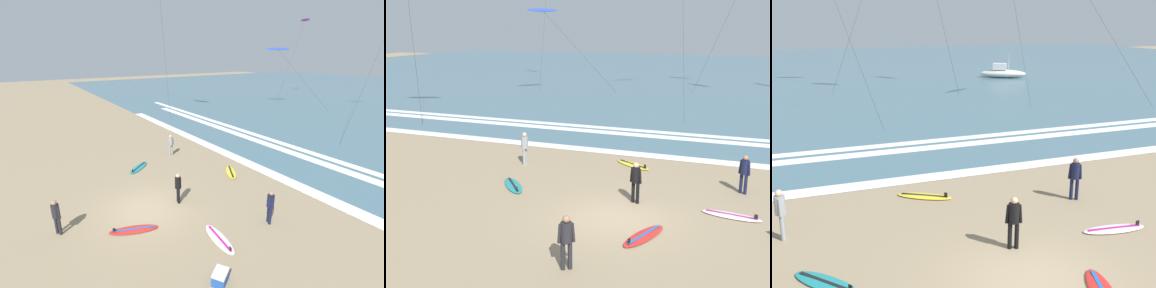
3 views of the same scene
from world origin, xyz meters
TOP-DOWN VIEW (x-y plane):
  - ground_plane at (0.00, 0.00)m, footprint 160.00×160.00m
  - ocean_surface at (0.00, 52.99)m, footprint 140.00×90.00m
  - wave_foam_shoreline at (0.30, 8.39)m, footprint 43.49×0.95m
  - wave_foam_mid_break at (-1.23, 12.76)m, footprint 43.52×0.89m
  - wave_foam_outer_break at (0.59, 14.00)m, footprint 57.07×0.74m
  - surfer_foreground_main at (0.27, 1.64)m, footprint 0.51×0.32m
  - surfer_left_near at (-0.25, -3.93)m, footprint 0.48×0.35m
  - surfer_mid_group at (4.06, 4.18)m, footprint 0.49×0.32m
  - surfer_background_far at (-5.98, 4.65)m, footprint 0.32×0.51m
  - surfboard_near_water at (3.79, 1.55)m, footprint 2.16×0.88m
  - surfboard_foreground_flat at (-4.98, 1.62)m, footprint 1.82×1.99m
  - surfboard_left_pile at (1.28, -1.18)m, footprint 1.28×2.18m
  - surfboard_right_spare at (-1.04, 6.35)m, footprint 2.10×1.63m
  - kite_blue_high_left at (-15.15, 26.33)m, footprint 7.40×5.66m

SIDE VIEW (x-z plane):
  - ground_plane at x=0.00m, z-range 0.00..0.00m
  - ocean_surface at x=0.00m, z-range 0.00..0.01m
  - wave_foam_shoreline at x=0.30m, z-range 0.01..0.02m
  - wave_foam_mid_break at x=-1.23m, z-range 0.01..0.02m
  - wave_foam_outer_break at x=0.59m, z-range 0.01..0.02m
  - surfboard_near_water at x=3.79m, z-range -0.08..0.17m
  - surfboard_foreground_flat at x=-4.98m, z-range -0.08..0.17m
  - surfboard_left_pile at x=1.28m, z-range -0.08..0.17m
  - surfboard_right_spare at x=-1.04m, z-range -0.08..0.17m
  - surfer_foreground_main at x=0.27m, z-range 0.16..1.76m
  - surfer_left_near at x=-0.25m, z-range 0.16..1.76m
  - surfer_mid_group at x=4.06m, z-range 0.16..1.76m
  - surfer_background_far at x=-5.98m, z-range 0.16..1.76m
  - kite_blue_high_left at x=-15.15m, z-range 3.83..12.01m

